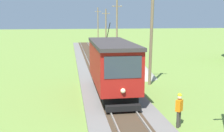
{
  "coord_description": "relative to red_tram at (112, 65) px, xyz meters",
  "views": [
    {
      "loc": [
        -2.87,
        2.24,
        5.5
      ],
      "look_at": [
        0.56,
        24.26,
        1.49
      ],
      "focal_mm": 43.98,
      "sensor_mm": 36.0,
      "label": 1
    }
  ],
  "objects": [
    {
      "name": "track_worker",
      "position": [
        2.45,
        -6.09,
        -1.21
      ],
      "size": [
        0.44,
        0.44,
        1.78
      ],
      "rotation": [
        0.0,
        0.0,
        2.33
      ],
      "color": "#38332D",
      "rests_on": "ground"
    },
    {
      "name": "red_tram",
      "position": [
        0.0,
        0.0,
        0.0
      ],
      "size": [
        2.6,
        8.54,
        4.79
      ],
      "color": "maroon",
      "rests_on": "rail_right"
    },
    {
      "name": "utility_pole_mid",
      "position": [
        3.55,
        2.51,
        2.05
      ],
      "size": [
        1.4,
        0.66,
        8.28
      ],
      "color": "#7A664C",
      "rests_on": "ground"
    },
    {
      "name": "utility_pole_distant",
      "position": [
        3.55,
        29.73,
        1.34
      ],
      "size": [
        1.4,
        0.27,
        6.88
      ],
      "color": "#7A664C",
      "rests_on": "ground"
    },
    {
      "name": "utility_pole_horizon",
      "position": [
        3.55,
        43.11,
        1.67
      ],
      "size": [
        1.4,
        0.28,
        7.53
      ],
      "color": "#7A664C",
      "rests_on": "ground"
    },
    {
      "name": "gravel_pile",
      "position": [
        3.68,
        4.97,
        -1.55
      ],
      "size": [
        2.49,
        2.49,
        1.28
      ],
      "primitive_type": "cone",
      "color": "#9E998E",
      "rests_on": "ground"
    },
    {
      "name": "utility_pole_far",
      "position": [
        3.55,
        18.43,
        1.82
      ],
      "size": [
        1.4,
        0.33,
        7.83
      ],
      "color": "#7A664C",
      "rests_on": "ground"
    }
  ]
}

